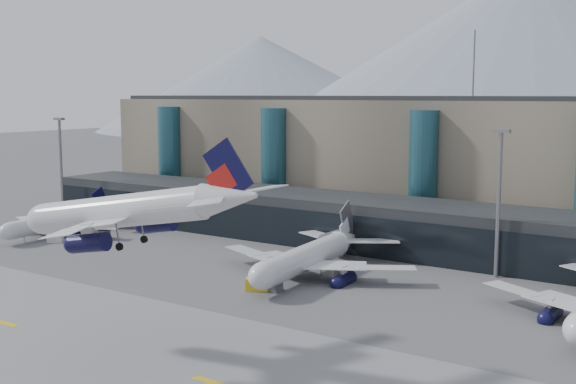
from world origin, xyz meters
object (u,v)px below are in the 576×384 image
Objects in this scene: veh_a at (55,238)px; veh_h at (258,284)px; hero_jet at (143,202)px; jet_parked_left at (64,216)px; lightmast_left at (61,162)px; lightmast_mid at (499,195)px; veh_b at (306,258)px; veh_g at (340,275)px; veh_f at (104,234)px; jet_parked_mid at (315,247)px; veh_c at (270,284)px.

veh_h is at bearing -40.48° from veh_a.
jet_parked_left is (-71.37, 46.07, -15.05)m from hero_jet.
lightmast_left is 1.00× the size of lightmast_mid.
veh_h reaches higher than veh_b.
veh_a is 66.34m from veh_g.
veh_g is 0.62× the size of veh_h.
lightmast_left reaches higher than veh_g.
veh_a reaches higher than veh_b.
lightmast_left is 32.81m from veh_a.
jet_parked_left is 8.92× the size of veh_h.
veh_f is (12.23, 0.74, -3.00)m from jet_parked_left.
veh_g is (5.54, -0.64, -4.13)m from jet_parked_mid.
veh_b is at bearing -18.74° from veh_a.
lightmast_left is 0.78× the size of jet_parked_left.
veh_b is at bearing -4.13° from lightmast_left.
veh_b is at bearing 74.02° from veh_h.
jet_parked_left is 0.84× the size of jet_parked_mid.
veh_a is 60.57m from veh_c.
veh_a is 1.43× the size of veh_g.
jet_parked_mid reaches higher than jet_parked_left.
jet_parked_left reaches higher than veh_h.
veh_c is at bearing -39.28° from veh_a.
jet_parked_left is 10.12m from veh_a.
lightmast_mid is 11.13× the size of veh_g.
lightmast_mid reaches higher than veh_b.
hero_jet is 77.56m from veh_f.
veh_g is (59.89, -1.12, -0.36)m from veh_f.
jet_parked_mid is at bearing -150.65° from lightmast_mid.
lightmast_mid is 65.90m from hero_jet.
hero_jet is at bearing -51.41° from veh_g.
lightmast_left reaches higher than jet_parked_mid.
jet_parked_mid is 17.10× the size of veh_g.
jet_parked_mid is 6.94m from veh_g.
jet_parked_left is at bearing -140.78° from veh_g.
lightmast_left is 87.46m from veh_c.
lightmast_left is 86.18m from veh_h.
jet_parked_left is at bearing 85.55° from jet_parked_mid.
hero_jet is 57.31m from veh_b.
veh_a is at bearing 95.30° from veh_b.
veh_h is (-29.27, -30.00, -13.40)m from lightmast_mid.
lightmast_mid is at bearing -65.32° from jet_parked_mid.
veh_g is at bearing 66.65° from veh_c.
veh_f is 54.61m from veh_h.
veh_b is 21.25m from veh_c.
jet_parked_left reaches higher than veh_b.
hero_jet is 12.98× the size of veh_b.
lightmast_left and lightmast_mid have the same top height.
veh_c is 1.03× the size of veh_f.
hero_jet reaches higher than veh_f.
lightmast_mid is at bearing -85.41° from veh_b.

